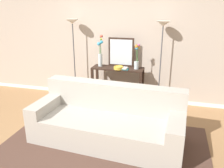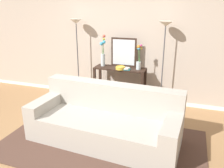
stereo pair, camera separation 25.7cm
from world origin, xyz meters
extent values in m
cube|color=#9E754C|center=(0.00, 0.00, -0.01)|extent=(16.00, 16.00, 0.02)
cube|color=white|center=(0.00, 2.04, 0.04)|extent=(12.00, 0.15, 0.09)
cube|color=#B7A899|center=(0.00, 2.04, 1.39)|extent=(12.00, 0.14, 2.61)
cube|color=#51382D|center=(0.43, 0.02, 0.01)|extent=(3.19, 1.84, 0.01)
cube|color=#ADA89E|center=(0.43, 0.12, 0.21)|extent=(2.44, 1.11, 0.42)
cube|color=#ADA89E|center=(0.45, 0.48, 0.65)|extent=(2.40, 0.40, 0.46)
cube|color=#ADA89E|center=(-0.64, 0.18, 0.30)|extent=(0.30, 0.99, 0.60)
cube|color=#ADA89E|center=(1.50, 0.06, 0.30)|extent=(0.30, 0.99, 0.60)
cube|color=black|center=(0.23, 1.63, 0.83)|extent=(1.10, 0.38, 0.03)
cube|color=black|center=(0.23, 1.63, 0.15)|extent=(1.02, 0.32, 0.01)
cube|color=black|center=(-0.29, 1.46, 0.41)|extent=(0.05, 0.05, 0.81)
cube|color=black|center=(0.76, 1.46, 0.41)|extent=(0.05, 0.05, 0.81)
cube|color=black|center=(-0.29, 1.79, 0.41)|extent=(0.05, 0.05, 0.81)
cube|color=black|center=(0.76, 1.79, 0.41)|extent=(0.05, 0.05, 0.81)
cylinder|color=#4C4C51|center=(-0.81, 1.71, 0.01)|extent=(0.26, 0.26, 0.02)
cylinder|color=#4C4C51|center=(-0.81, 1.71, 0.87)|extent=(0.02, 0.02, 1.71)
cone|color=silver|center=(-0.81, 1.71, 1.78)|extent=(0.28, 0.28, 0.10)
cylinder|color=#4C4C51|center=(1.12, 1.71, 0.01)|extent=(0.26, 0.26, 0.02)
cylinder|color=#4C4C51|center=(1.12, 1.71, 0.87)|extent=(0.02, 0.02, 1.70)
cone|color=silver|center=(1.12, 1.71, 1.77)|extent=(0.28, 0.28, 0.10)
cube|color=black|center=(0.26, 1.79, 1.15)|extent=(0.56, 0.02, 0.62)
cube|color=silver|center=(0.26, 1.78, 1.15)|extent=(0.49, 0.01, 0.55)
cylinder|color=silver|center=(-0.17, 1.66, 0.97)|extent=(0.09, 0.09, 0.27)
cylinder|color=#3D7538|center=(-0.18, 1.65, 1.23)|extent=(0.02, 0.02, 0.23)
sphere|color=blue|center=(-0.19, 1.64, 1.34)|extent=(0.05, 0.05, 0.05)
cylinder|color=#3D7538|center=(-0.16, 1.67, 1.27)|extent=(0.03, 0.02, 0.31)
sphere|color=yellow|center=(-0.15, 1.69, 1.42)|extent=(0.05, 0.05, 0.05)
cylinder|color=#3D7538|center=(-0.18, 1.65, 1.22)|extent=(0.02, 0.02, 0.22)
sphere|color=#40A2CB|center=(-0.19, 1.63, 1.33)|extent=(0.07, 0.07, 0.07)
cylinder|color=#3D7538|center=(-0.16, 1.66, 1.30)|extent=(0.01, 0.04, 0.38)
sphere|color=#CA4E3D|center=(-0.14, 1.66, 1.49)|extent=(0.06, 0.06, 0.06)
cylinder|color=#3D7538|center=(-0.16, 1.66, 1.24)|extent=(0.01, 0.03, 0.26)
sphere|color=#329AC6|center=(-0.14, 1.66, 1.37)|extent=(0.07, 0.07, 0.07)
cylinder|color=silver|center=(0.63, 1.63, 0.92)|extent=(0.10, 0.10, 0.16)
cylinder|color=#3D7538|center=(0.63, 1.62, 1.14)|extent=(0.03, 0.01, 0.28)
sphere|color=#429EC5|center=(0.63, 1.60, 1.28)|extent=(0.07, 0.07, 0.07)
cylinder|color=#3D7538|center=(0.65, 1.64, 1.14)|extent=(0.02, 0.02, 0.28)
sphere|color=gold|center=(0.66, 1.65, 1.28)|extent=(0.06, 0.06, 0.06)
cylinder|color=#3D7538|center=(0.63, 1.62, 1.16)|extent=(0.03, 0.01, 0.32)
sphere|color=#C57124|center=(0.63, 1.60, 1.32)|extent=(0.07, 0.07, 0.07)
cylinder|color=#3D7538|center=(0.65, 1.63, 1.17)|extent=(0.01, 0.04, 0.34)
sphere|color=#D04186|center=(0.67, 1.63, 1.34)|extent=(0.05, 0.05, 0.05)
cylinder|color=gold|center=(0.28, 1.51, 0.87)|extent=(0.20, 0.20, 0.05)
torus|color=gold|center=(0.28, 1.51, 0.90)|extent=(0.19, 0.19, 0.01)
cube|color=#1E7075|center=(0.39, 1.53, 0.85)|extent=(0.19, 0.16, 0.02)
cube|color=silver|center=(0.38, 1.53, 0.87)|extent=(0.17, 0.15, 0.03)
cube|color=#B77F33|center=(-0.20, 1.63, 0.06)|extent=(0.05, 0.18, 0.12)
cube|color=#BC3328|center=(-0.15, 1.63, 0.06)|extent=(0.05, 0.14, 0.11)
cube|color=#2D2D33|center=(-0.10, 1.63, 0.05)|extent=(0.03, 0.15, 0.10)
cube|color=#1E7075|center=(-0.06, 1.63, 0.05)|extent=(0.04, 0.14, 0.11)
cube|color=slate|center=(-0.01, 1.63, 0.05)|extent=(0.06, 0.14, 0.10)
cube|color=gold|center=(0.04, 1.63, 0.06)|extent=(0.05, 0.16, 0.12)
cube|color=maroon|center=(0.09, 1.63, 0.06)|extent=(0.05, 0.16, 0.11)
camera|label=1|loc=(1.38, -3.02, 2.11)|focal=36.95mm
camera|label=2|loc=(1.62, -2.94, 2.11)|focal=36.95mm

